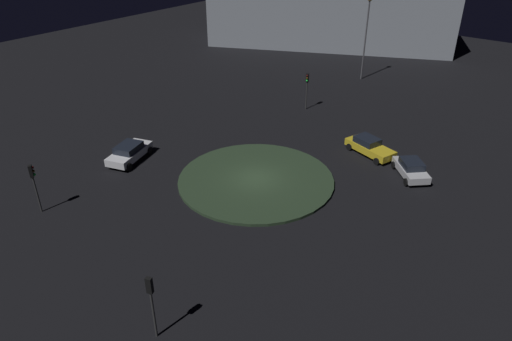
# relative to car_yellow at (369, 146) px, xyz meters

# --- Properties ---
(ground_plane) EXTENTS (117.54, 117.54, 0.00)m
(ground_plane) POSITION_rel_car_yellow_xyz_m (5.06, 9.63, -0.74)
(ground_plane) COLOR black
(roundabout_island) EXTENTS (12.28, 12.28, 0.22)m
(roundabout_island) POSITION_rel_car_yellow_xyz_m (5.06, 9.63, -0.63)
(roundabout_island) COLOR #263823
(roundabout_island) RESTS_ON ground_plane
(car_yellow) EXTENTS (4.84, 3.08, 1.47)m
(car_yellow) POSITION_rel_car_yellow_xyz_m (0.00, 0.00, 0.00)
(car_yellow) COLOR gold
(car_yellow) RESTS_ON ground_plane
(car_silver) EXTENTS (3.87, 3.97, 1.41)m
(car_silver) POSITION_rel_car_yellow_xyz_m (-4.34, 1.56, -0.02)
(car_silver) COLOR silver
(car_silver) RESTS_ON ground_plane
(car_white) EXTENTS (3.15, 4.80, 1.49)m
(car_white) POSITION_rel_car_yellow_xyz_m (15.68, 13.41, 0.04)
(car_white) COLOR white
(car_white) RESTS_ON ground_plane
(traffic_light_northeast) EXTENTS (0.37, 0.39, 3.74)m
(traffic_light_northeast) POSITION_rel_car_yellow_xyz_m (14.56, 22.26, 1.93)
(traffic_light_northeast) COLOR #2D2D2D
(traffic_light_northeast) RESTS_ON ground_plane
(traffic_light_south) EXTENTS (0.35, 0.39, 3.91)m
(traffic_light_south) POSITION_rel_car_yellow_xyz_m (9.95, -5.55, 2.05)
(traffic_light_south) COLOR #2D2D2D
(traffic_light_south) RESTS_ON ground_plane
(traffic_light_north) EXTENTS (0.36, 0.39, 3.86)m
(traffic_light_north) POSITION_rel_car_yellow_xyz_m (-0.25, 24.83, 2.01)
(traffic_light_north) COLOR #2D2D2D
(traffic_light_north) RESTS_ON ground_plane
(streetlamp_south) EXTENTS (0.58, 0.58, 9.91)m
(streetlamp_south) POSITION_rel_car_yellow_xyz_m (9.79, -18.37, 5.90)
(streetlamp_south) COLOR #4C4C51
(streetlamp_south) RESTS_ON ground_plane
(store_building) EXTENTS (37.22, 24.88, 9.10)m
(store_building) POSITION_rel_car_yellow_xyz_m (21.66, -30.75, 3.81)
(store_building) COLOR #8C939E
(store_building) RESTS_ON ground_plane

